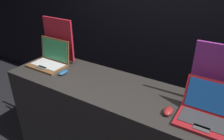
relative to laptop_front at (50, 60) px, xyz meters
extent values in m
cube|color=black|center=(0.73, 1.09, 0.39)|extent=(8.00, 0.05, 2.80)
cube|color=#282623|center=(0.73, -0.03, -0.54)|extent=(1.93, 0.57, 0.95)
cube|color=brown|center=(0.00, -0.05, -0.05)|extent=(0.35, 0.23, 0.02)
cube|color=#B7B7B7|center=(0.00, -0.03, -0.04)|extent=(0.31, 0.16, 0.00)
cube|color=#3F3F42|center=(0.00, -0.12, -0.04)|extent=(0.10, 0.05, 0.00)
cube|color=brown|center=(0.00, 0.08, 0.07)|extent=(0.35, 0.04, 0.23)
cube|color=#2D7F4C|center=(0.00, 0.07, 0.07)|extent=(0.32, 0.03, 0.20)
ellipsoid|color=navy|center=(0.23, -0.08, -0.04)|extent=(0.06, 0.11, 0.03)
cube|color=black|center=(0.00, 0.14, -0.05)|extent=(0.20, 0.07, 0.02)
cube|color=red|center=(0.00, 0.14, 0.17)|extent=(0.35, 0.02, 0.41)
cube|color=maroon|center=(1.45, -0.13, -0.05)|extent=(0.34, 0.22, 0.02)
cube|color=#2D2D30|center=(1.45, -0.11, -0.04)|extent=(0.30, 0.16, 0.00)
cube|color=#3F3F42|center=(1.45, -0.19, -0.04)|extent=(0.09, 0.05, 0.00)
cube|color=maroon|center=(1.45, 0.02, 0.07)|extent=(0.34, 0.08, 0.21)
cube|color=#194C99|center=(1.45, 0.02, 0.07)|extent=(0.30, 0.07, 0.19)
ellipsoid|color=maroon|center=(1.23, -0.13, -0.04)|extent=(0.06, 0.10, 0.04)
cube|color=black|center=(1.45, 0.14, -0.05)|extent=(0.19, 0.07, 0.02)
cube|color=purple|center=(1.45, 0.14, 0.18)|extent=(0.34, 0.02, 0.42)
camera|label=1|loc=(1.52, -1.32, 0.86)|focal=35.00mm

